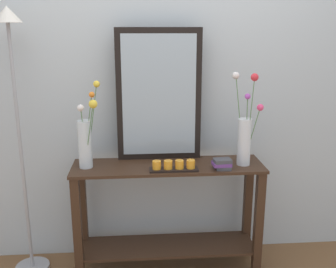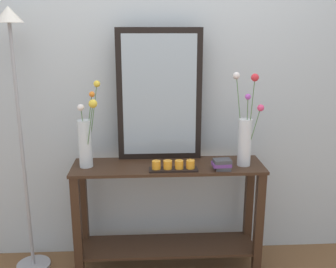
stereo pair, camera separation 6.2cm
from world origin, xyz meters
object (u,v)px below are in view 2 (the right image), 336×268
mirror_leaning (159,95)px  candle_tray (173,166)px  book_stack (222,164)px  console_table (168,208)px  floor_lamp (17,101)px  vase_right (245,136)px  tall_vase_left (86,138)px

mirror_leaning → candle_tray: mirror_leaning is taller
candle_tray → book_stack: size_ratio=2.54×
console_table → candle_tray: 0.37m
mirror_leaning → floor_lamp: bearing=-175.4°
floor_lamp → console_table: bearing=-4.1°
vase_right → book_stack: (-0.16, -0.08, -0.17)m
mirror_leaning → vase_right: mirror_leaning is taller
console_table → vase_right: 0.74m
tall_vase_left → book_stack: bearing=-7.0°
mirror_leaning → book_stack: bearing=-32.4°
vase_right → tall_vase_left: bearing=178.4°
console_table → book_stack: bearing=-17.3°
mirror_leaning → floor_lamp: floor_lamp is taller
vase_right → candle_tray: (-0.48, -0.08, -0.18)m
vase_right → floor_lamp: floor_lamp is taller
console_table → floor_lamp: size_ratio=0.71×
candle_tray → floor_lamp: floor_lamp is taller
mirror_leaning → floor_lamp: size_ratio=0.50×
tall_vase_left → console_table: bearing=0.1°
tall_vase_left → vase_right: (1.05, -0.03, 0.01)m
console_table → vase_right: size_ratio=2.08×
floor_lamp → tall_vase_left: bearing=-9.1°
console_table → vase_right: (0.51, -0.03, 0.53)m
mirror_leaning → tall_vase_left: mirror_leaning is taller
floor_lamp → mirror_leaning: bearing=4.6°
console_table → book_stack: 0.51m
candle_tray → book_stack: (0.32, -0.00, 0.01)m
vase_right → book_stack: bearing=-154.1°
vase_right → candle_tray: 0.52m
mirror_leaning → floor_lamp: 0.94m
console_table → mirror_leaning: 0.79m
candle_tray → floor_lamp: bearing=170.2°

